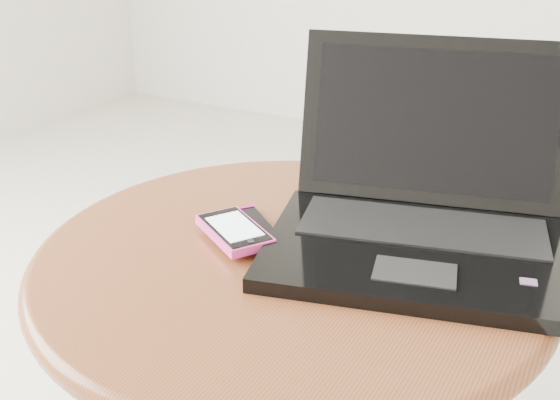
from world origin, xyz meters
The scene contains 4 objects.
table centered at (-0.08, 0.04, 0.41)m, with size 0.66×0.66×0.53m.
laptop centered at (0.06, 0.14, 0.57)m, with size 0.44×0.40×0.24m.
phone_black centered at (-0.16, 0.06, 0.53)m, with size 0.12×0.11×0.01m.
phone_pink centered at (-0.15, 0.02, 0.54)m, with size 0.13×0.11×0.01m.
Camera 1 is at (0.29, -0.66, 0.95)m, focal length 44.83 mm.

